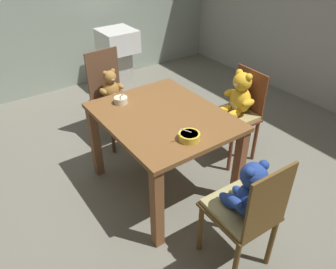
{
  "coord_description": "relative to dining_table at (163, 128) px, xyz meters",
  "views": [
    {
      "loc": [
        1.85,
        -1.26,
        2.03
      ],
      "look_at": [
        0.0,
        0.05,
        0.53
      ],
      "focal_mm": 34.86,
      "sensor_mm": 36.0,
      "label": 1
    }
  ],
  "objects": [
    {
      "name": "teddy_chair_far_center",
      "position": [
        0.02,
        0.85,
        -0.02
      ],
      "size": [
        0.42,
        0.4,
        0.91
      ],
      "rotation": [
        0.0,
        0.0,
        -1.61
      ],
      "color": "brown",
      "rests_on": "ground_plane"
    },
    {
      "name": "teddy_chair_near_right",
      "position": [
        0.95,
        -0.03,
        -0.03
      ],
      "size": [
        0.43,
        0.4,
        0.92
      ],
      "rotation": [
        0.0,
        0.0,
        3.11
      ],
      "color": "brown",
      "rests_on": "ground_plane"
    },
    {
      "name": "ground_plane",
      "position": [
        0.0,
        0.0,
        -0.63
      ],
      "size": [
        5.2,
        5.2,
        0.04
      ],
      "color": "slate"
    },
    {
      "name": "dining_table",
      "position": [
        0.0,
        0.0,
        0.0
      ],
      "size": [
        1.11,
        0.9,
        0.74
      ],
      "color": "brown",
      "rests_on": "ground_plane"
    },
    {
      "name": "porridge_bowl_cream_near_left",
      "position": [
        -0.37,
        -0.18,
        0.16
      ],
      "size": [
        0.12,
        0.11,
        0.11
      ],
      "color": "beige",
      "rests_on": "dining_table"
    },
    {
      "name": "sink_basin",
      "position": [
        -2.05,
        0.68,
        -0.07
      ],
      "size": [
        0.47,
        0.45,
        0.83
      ],
      "color": "#B7B2A8",
      "rests_on": "ground_plane"
    },
    {
      "name": "teddy_chair_near_left",
      "position": [
        -0.97,
        0.02,
        -0.07
      ],
      "size": [
        0.44,
        0.42,
        0.96
      ],
      "rotation": [
        0.0,
        0.0,
        0.07
      ],
      "color": "brown",
      "rests_on": "ground_plane"
    },
    {
      "name": "porridge_bowl_yellow_near_right",
      "position": [
        0.39,
        -0.05,
        0.16
      ],
      "size": [
        0.15,
        0.16,
        0.13
      ],
      "color": "yellow",
      "rests_on": "dining_table"
    }
  ]
}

